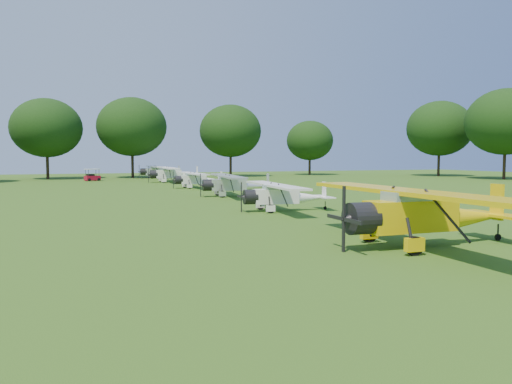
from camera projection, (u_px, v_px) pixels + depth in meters
ground at (295, 218)px, 28.14m from camera, size 160.00×160.00×0.00m
tree_belt at (350, 78)px, 28.97m from camera, size 137.36×130.27×14.52m
aircraft_2 at (423, 210)px, 19.19m from camera, size 7.64×12.13×2.40m
aircraft_3 at (283, 194)px, 31.63m from camera, size 5.96×9.50×1.87m
aircraft_4 at (234, 183)px, 43.17m from camera, size 6.41×10.18×2.00m
aircraft_5 at (197, 178)px, 54.52m from camera, size 5.79×9.19×1.82m
aircraft_6 at (173, 173)px, 66.37m from camera, size 6.93×11.03×2.17m
aircraft_7 at (159, 170)px, 78.68m from camera, size 6.66×10.58×2.09m
golf_cart at (92, 177)px, 69.93m from camera, size 2.27×1.82×1.69m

